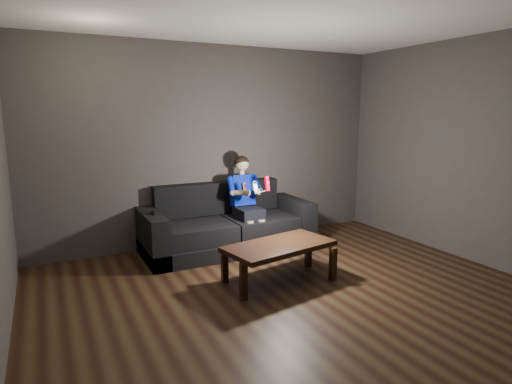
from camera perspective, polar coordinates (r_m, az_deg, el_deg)
floor at (r=4.12m, az=8.10°, el=-15.53°), size 5.00×5.00×0.00m
back_wall at (r=5.94m, az=-5.43°, el=6.15°), size 5.00×0.04×2.70m
right_wall at (r=5.56m, az=30.30°, el=4.43°), size 0.04×5.00×2.70m
sofa at (r=5.73m, az=-3.92°, el=-4.88°), size 2.22×0.96×0.86m
child at (r=5.67m, az=-1.39°, el=-0.34°), size 0.46×0.57×1.14m
wii_remote_red at (r=5.29m, az=1.49°, el=1.14°), size 0.05×0.07×0.19m
nunchuk_white at (r=5.22m, az=-0.13°, el=0.70°), size 0.08×0.10×0.16m
wii_remote_black at (r=5.28m, az=-13.69°, el=-2.71°), size 0.06×0.15×0.03m
coffee_table at (r=4.62m, az=3.12°, el=-7.57°), size 1.26×0.79×0.43m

